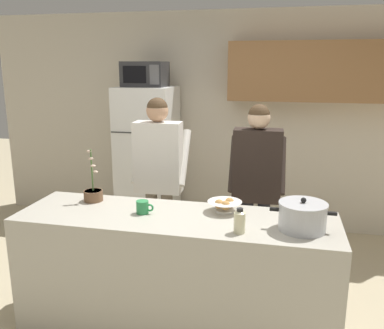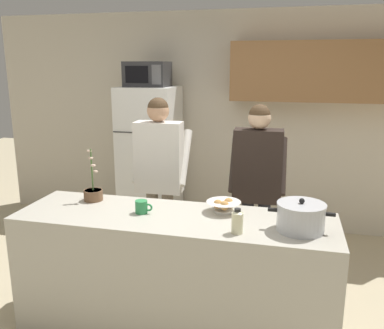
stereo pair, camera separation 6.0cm
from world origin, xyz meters
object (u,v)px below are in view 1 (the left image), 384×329
Objects in this scene: microwave at (145,74)px; person_by_sink at (257,175)px; cooking_pot at (302,216)px; potted_orchid at (93,193)px; refrigerator at (148,160)px; bread_bowl at (225,205)px; coffee_mug at (143,207)px; person_near_pot at (159,166)px; bottle_near_edge at (240,221)px.

microwave is 1.88m from person_by_sink.
potted_orchid is at bearing 171.44° from cooking_pot.
refrigerator is 1.01m from microwave.
microwave is at bearing 93.84° from potted_orchid.
bread_bowl is at bearing -105.37° from person_by_sink.
refrigerator reaches higher than potted_orchid.
bread_bowl is at bearing 15.51° from coffee_mug.
cooking_pot is (1.71, -1.91, 0.15)m from refrigerator.
coffee_mug is 0.60m from bread_bowl.
potted_orchid is (-1.24, -0.65, -0.05)m from person_by_sink.
person_near_pot reaches higher than potted_orchid.
person_near_pot is at bearing -65.92° from refrigerator.
microwave reaches higher than cooking_pot.
microwave is at bearing -89.93° from refrigerator.
microwave is at bearing 123.04° from bottle_near_edge.
bottle_near_edge is at bearing -67.61° from bread_bowl.
person_near_pot is at bearing 136.75° from bread_bowl.
microwave is 1.36m from person_near_pot.
refrigerator reaches higher than person_near_pot.
bread_bowl is (-0.19, -0.67, -0.06)m from person_by_sink.
refrigerator is 4.06× the size of cooking_pot.
refrigerator is 2.57m from cooking_pot.
person_near_pot is 0.90m from person_by_sink.
microwave reaches higher than coffee_mug.
potted_orchid is (-0.34, -0.65, -0.08)m from person_near_pot.
bread_bowl is at bearing -43.25° from person_near_pot.
cooking_pot is (1.26, -0.90, -0.05)m from person_near_pot.
refrigerator is 3.61× the size of microwave.
person_near_pot is 12.95× the size of coffee_mug.
microwave is 0.28× the size of person_near_pot.
refrigerator is 1.05× the size of person_by_sink.
bottle_near_edge is (1.32, -2.05, 0.13)m from refrigerator.
coffee_mug is at bearing -20.58° from potted_orchid.
bread_bowl is 0.61× the size of potted_orchid.
coffee_mug is 0.76m from bottle_near_edge.
refrigerator is at bearing 114.08° from person_near_pot.
person_by_sink is 9.93× the size of bottle_near_edge.
refrigerator is 6.79× the size of bread_bowl.
potted_orchid is at bearing 162.48° from bottle_near_edge.
microwave is 1.87m from potted_orchid.
person_by_sink is at bearing 74.63° from bread_bowl.
refrigerator is 10.39× the size of bottle_near_edge.
person_by_sink reaches higher than cooking_pot.
person_by_sink reaches higher than bread_bowl.
microwave reaches higher than person_near_pot.
person_near_pot is 0.85m from coffee_mug.
person_near_pot is at bearing -65.45° from microwave.
person_by_sink is 1.41m from potted_orchid.
microwave is at bearing 114.55° from person_near_pot.
potted_orchid reaches higher than coffee_mug.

